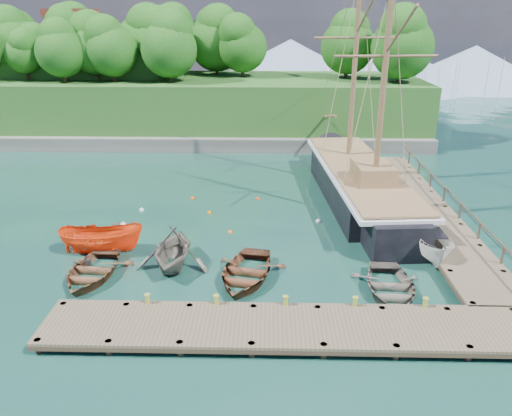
{
  "coord_description": "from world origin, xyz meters",
  "views": [
    {
      "loc": [
        1.2,
        -23.7,
        12.42
      ],
      "look_at": [
        0.52,
        2.82,
        2.0
      ],
      "focal_mm": 35.0,
      "sensor_mm": 36.0,
      "label": 1
    }
  ],
  "objects_px": {
    "motorboat_orange": "(103,252)",
    "schooner": "(359,187)",
    "rowboat_2": "(245,279)",
    "cabin_boat_white": "(428,257)",
    "rowboat_0": "(92,277)",
    "rowboat_3": "(389,294)",
    "rowboat_1": "(174,267)"
  },
  "relations": [
    {
      "from": "rowboat_0",
      "to": "motorboat_orange",
      "type": "height_order",
      "value": "motorboat_orange"
    },
    {
      "from": "rowboat_2",
      "to": "schooner",
      "type": "xyz_separation_m",
      "value": [
        7.48,
        11.45,
        1.02
      ]
    },
    {
      "from": "rowboat_2",
      "to": "cabin_boat_white",
      "type": "bearing_deg",
      "value": 27.32
    },
    {
      "from": "motorboat_orange",
      "to": "rowboat_3",
      "type": "bearing_deg",
      "value": -107.6
    },
    {
      "from": "rowboat_1",
      "to": "rowboat_3",
      "type": "distance_m",
      "value": 10.98
    },
    {
      "from": "rowboat_1",
      "to": "rowboat_3",
      "type": "height_order",
      "value": "rowboat_1"
    },
    {
      "from": "rowboat_1",
      "to": "cabin_boat_white",
      "type": "xyz_separation_m",
      "value": [
        13.71,
        1.5,
        0.0
      ]
    },
    {
      "from": "rowboat_1",
      "to": "motorboat_orange",
      "type": "distance_m",
      "value": 4.5
    },
    {
      "from": "rowboat_2",
      "to": "schooner",
      "type": "distance_m",
      "value": 13.71
    },
    {
      "from": "rowboat_3",
      "to": "schooner",
      "type": "height_order",
      "value": "schooner"
    },
    {
      "from": "rowboat_0",
      "to": "cabin_boat_white",
      "type": "xyz_separation_m",
      "value": [
        17.61,
        2.73,
        0.0
      ]
    },
    {
      "from": "rowboat_3",
      "to": "schooner",
      "type": "relative_size",
      "value": 0.18
    },
    {
      "from": "rowboat_1",
      "to": "rowboat_2",
      "type": "bearing_deg",
      "value": -17.53
    },
    {
      "from": "rowboat_1",
      "to": "schooner",
      "type": "height_order",
      "value": "schooner"
    },
    {
      "from": "rowboat_0",
      "to": "schooner",
      "type": "distance_m",
      "value": 19.04
    },
    {
      "from": "rowboat_0",
      "to": "schooner",
      "type": "bearing_deg",
      "value": 41.67
    },
    {
      "from": "rowboat_0",
      "to": "rowboat_2",
      "type": "relative_size",
      "value": 0.94
    },
    {
      "from": "cabin_boat_white",
      "to": "schooner",
      "type": "distance_m",
      "value": 9.09
    },
    {
      "from": "rowboat_3",
      "to": "cabin_boat_white",
      "type": "relative_size",
      "value": 0.98
    },
    {
      "from": "cabin_boat_white",
      "to": "schooner",
      "type": "xyz_separation_m",
      "value": [
        -2.42,
        8.7,
        1.02
      ]
    },
    {
      "from": "rowboat_3",
      "to": "cabin_boat_white",
      "type": "xyz_separation_m",
      "value": [
        3.0,
        3.95,
        0.0
      ]
    },
    {
      "from": "motorboat_orange",
      "to": "cabin_boat_white",
      "type": "distance_m",
      "value": 17.93
    },
    {
      "from": "rowboat_0",
      "to": "rowboat_2",
      "type": "distance_m",
      "value": 7.72
    },
    {
      "from": "rowboat_3",
      "to": "motorboat_orange",
      "type": "distance_m",
      "value": 15.45
    },
    {
      "from": "rowboat_0",
      "to": "rowboat_3",
      "type": "relative_size",
      "value": 1.0
    },
    {
      "from": "motorboat_orange",
      "to": "schooner",
      "type": "height_order",
      "value": "schooner"
    },
    {
      "from": "rowboat_2",
      "to": "cabin_boat_white",
      "type": "height_order",
      "value": "cabin_boat_white"
    },
    {
      "from": "rowboat_0",
      "to": "rowboat_3",
      "type": "height_order",
      "value": "rowboat_3"
    },
    {
      "from": "rowboat_0",
      "to": "cabin_boat_white",
      "type": "distance_m",
      "value": 17.82
    },
    {
      "from": "schooner",
      "to": "motorboat_orange",
      "type": "bearing_deg",
      "value": -155.4
    },
    {
      "from": "rowboat_2",
      "to": "cabin_boat_white",
      "type": "xyz_separation_m",
      "value": [
        9.89,
        2.75,
        0.0
      ]
    },
    {
      "from": "rowboat_3",
      "to": "rowboat_1",
      "type": "bearing_deg",
      "value": 170.09
    }
  ]
}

